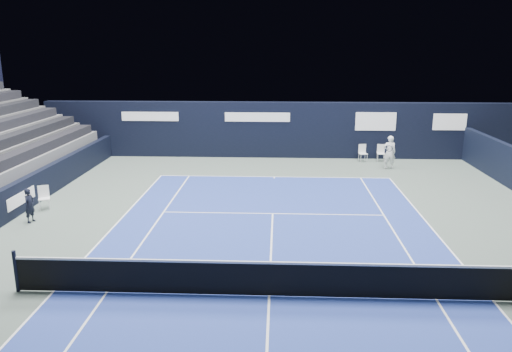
{
  "coord_description": "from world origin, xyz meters",
  "views": [
    {
      "loc": [
        0.19,
        -11.29,
        6.01
      ],
      "look_at": [
        -0.65,
        6.99,
        1.3
      ],
      "focal_mm": 35.0,
      "sensor_mm": 36.0,
      "label": 1
    }
  ],
  "objects_px": {
    "tennis_net": "(269,278)",
    "tennis_player": "(389,152)",
    "line_judge_chair": "(44,196)",
    "folding_chair_back_a": "(363,152)",
    "folding_chair_back_b": "(381,152)"
  },
  "relations": [
    {
      "from": "line_judge_chair",
      "to": "tennis_net",
      "type": "xyz_separation_m",
      "value": [
        8.78,
        -6.61,
        -0.01
      ]
    },
    {
      "from": "folding_chair_back_b",
      "to": "line_judge_chair",
      "type": "xyz_separation_m",
      "value": [
        -14.56,
        -9.05,
        -0.0
      ]
    },
    {
      "from": "folding_chair_back_a",
      "to": "line_judge_chair",
      "type": "height_order",
      "value": "folding_chair_back_a"
    },
    {
      "from": "line_judge_chair",
      "to": "tennis_player",
      "type": "distance_m",
      "value": 16.36
    },
    {
      "from": "line_judge_chair",
      "to": "tennis_net",
      "type": "distance_m",
      "value": 10.99
    },
    {
      "from": "line_judge_chair",
      "to": "folding_chair_back_b",
      "type": "bearing_deg",
      "value": 8.35
    },
    {
      "from": "folding_chair_back_a",
      "to": "tennis_player",
      "type": "distance_m",
      "value": 2.0
    },
    {
      "from": "line_judge_chair",
      "to": "tennis_player",
      "type": "relative_size",
      "value": 0.53
    },
    {
      "from": "folding_chair_back_a",
      "to": "tennis_net",
      "type": "bearing_deg",
      "value": -117.7
    },
    {
      "from": "folding_chair_back_a",
      "to": "tennis_net",
      "type": "relative_size",
      "value": 0.07
    },
    {
      "from": "folding_chair_back_b",
      "to": "tennis_player",
      "type": "height_order",
      "value": "tennis_player"
    },
    {
      "from": "line_judge_chair",
      "to": "tennis_net",
      "type": "relative_size",
      "value": 0.07
    },
    {
      "from": "folding_chair_back_a",
      "to": "line_judge_chair",
      "type": "bearing_deg",
      "value": -157.16
    },
    {
      "from": "tennis_net",
      "to": "tennis_player",
      "type": "height_order",
      "value": "tennis_player"
    },
    {
      "from": "tennis_net",
      "to": "tennis_player",
      "type": "distance_m",
      "value": 15.11
    }
  ]
}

